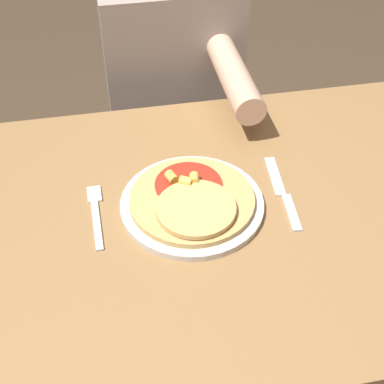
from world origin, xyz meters
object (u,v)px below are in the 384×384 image
object	(u,v)px
dining_table	(191,252)
person_diner	(174,87)
fork	(96,212)
plate	(192,204)
pizza	(192,200)
knife	(283,193)

from	to	relation	value
dining_table	person_diner	world-z (taller)	person_diner
person_diner	dining_table	bearing A→B (deg)	-95.93
dining_table	fork	world-z (taller)	fork
plate	fork	world-z (taller)	plate
dining_table	pizza	size ratio (longest dim) A/B	5.11
plate	pizza	world-z (taller)	pizza
person_diner	plate	bearing A→B (deg)	-95.59
plate	person_diner	distance (m)	0.59
pizza	fork	world-z (taller)	pizza
pizza	person_diner	size ratio (longest dim) A/B	0.22
dining_table	plate	xyz separation A→B (m)	(0.01, 0.02, 0.11)
dining_table	plate	bearing A→B (deg)	76.33
person_diner	fork	bearing A→B (deg)	-113.70
fork	knife	bearing A→B (deg)	-2.67
dining_table	person_diner	size ratio (longest dim) A/B	1.13
fork	person_diner	size ratio (longest dim) A/B	0.16
pizza	fork	bearing A→B (deg)	172.70
plate	person_diner	size ratio (longest dim) A/B	0.26
pizza	knife	bearing A→B (deg)	2.00
pizza	person_diner	xyz separation A→B (m)	(0.06, 0.58, -0.11)
pizza	person_diner	world-z (taller)	person_diner
pizza	fork	size ratio (longest dim) A/B	1.41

